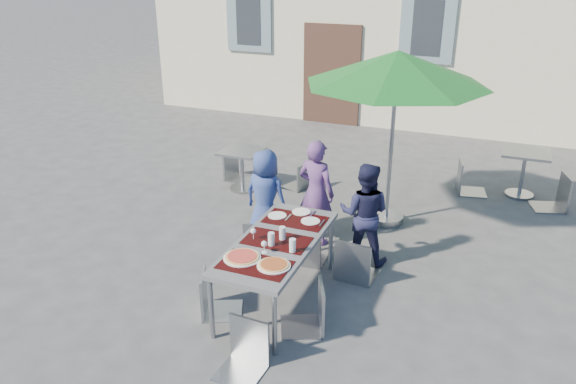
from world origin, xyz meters
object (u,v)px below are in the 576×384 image
at_px(child_1, 316,192).
at_px(bg_chair_l_0, 235,144).
at_px(child_0, 266,196).
at_px(child_2, 364,214).
at_px(pizza_near_right, 274,265).
at_px(bg_chair_l_1, 469,158).
at_px(chair_1, 308,228).
at_px(pizza_near_left, 242,257).
at_px(cafe_table_1, 524,165).
at_px(chair_0, 259,219).
at_px(chair_4, 312,281).
at_px(chair_5, 243,319).
at_px(bg_chair_r_0, 301,160).
at_px(dining_table, 277,245).
at_px(cafe_table_0, 242,164).
at_px(patio_umbrella, 397,69).
at_px(chair_2, 357,235).
at_px(bg_chair_r_1, 561,172).
at_px(chair_3, 211,269).

relative_size(child_1, bg_chair_l_0, 1.37).
xyz_separation_m(child_0, child_2, (1.37, -0.09, 0.02)).
distance_m(pizza_near_right, bg_chair_l_1, 4.74).
bearing_deg(chair_1, pizza_near_left, -99.07).
relative_size(cafe_table_1, bg_chair_l_1, 0.75).
height_order(chair_0, cafe_table_1, chair_0).
distance_m(pizza_near_right, cafe_table_1, 5.21).
height_order(child_0, chair_4, child_0).
bearing_deg(chair_4, child_0, 127.08).
distance_m(chair_5, bg_chair_r_0, 4.42).
distance_m(child_1, chair_5, 2.65).
xyz_separation_m(dining_table, child_2, (0.65, 1.22, -0.04)).
distance_m(cafe_table_0, bg_chair_l_0, 0.54).
distance_m(child_1, bg_chair_r_0, 1.87).
distance_m(child_0, patio_umbrella, 2.39).
height_order(chair_1, bg_chair_r_0, same).
xyz_separation_m(dining_table, pizza_near_left, (-0.17, -0.49, 0.07)).
xyz_separation_m(chair_2, bg_chair_r_1, (2.28, 3.11, 0.01)).
bearing_deg(child_2, bg_chair_r_1, -136.55).
bearing_deg(bg_chair_r_0, cafe_table_1, 16.96).
bearing_deg(chair_1, pizza_near_right, -84.25).
height_order(pizza_near_right, bg_chair_l_1, bg_chair_l_1).
xyz_separation_m(chair_0, bg_chair_l_1, (2.25, 3.10, 0.10)).
bearing_deg(chair_3, pizza_near_left, -1.84).
height_order(bg_chair_l_0, bg_chair_r_0, bg_chair_l_0).
bearing_deg(child_0, cafe_table_0, -46.11).
relative_size(child_0, cafe_table_1, 1.67).
bearing_deg(bg_chair_r_0, child_0, -84.01).
xyz_separation_m(dining_table, child_1, (-0.07, 1.49, 0.02)).
bearing_deg(bg_chair_r_0, chair_3, -84.22).
xyz_separation_m(pizza_near_left, chair_0, (-0.45, 1.39, -0.27)).
xyz_separation_m(chair_3, bg_chair_l_1, (2.17, 4.48, 0.05)).
relative_size(chair_5, cafe_table_0, 1.36).
xyz_separation_m(chair_5, bg_chair_l_1, (1.47, 5.14, 0.05)).
distance_m(chair_3, chair_4, 1.08).
height_order(child_1, bg_chair_l_1, child_1).
height_order(chair_5, patio_umbrella, patio_umbrella).
relative_size(child_0, chair_2, 1.26).
bearing_deg(bg_chair_l_1, bg_chair_r_1, -6.19).
bearing_deg(pizza_near_left, cafe_table_1, 60.55).
distance_m(bg_chair_r_0, bg_chair_r_1, 3.94).
bearing_deg(chair_3, chair_4, 7.45).
xyz_separation_m(patio_umbrella, bg_chair_l_0, (-2.78, 0.71, -1.58)).
bearing_deg(pizza_near_left, child_1, 87.09).
bearing_deg(bg_chair_l_1, chair_5, -105.97).
relative_size(chair_2, bg_chair_l_0, 0.96).
xyz_separation_m(chair_4, bg_chair_r_1, (2.44, 4.19, 0.03)).
bearing_deg(child_0, chair_0, 110.37).
height_order(child_0, child_1, child_1).
bearing_deg(chair_1, child_1, 100.94).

